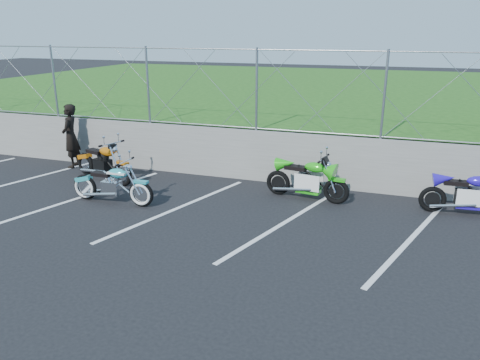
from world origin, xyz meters
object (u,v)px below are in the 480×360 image
(sportbike_green, at_px, (308,181))
(naked_orange, at_px, (104,164))
(cruiser_turquoise, at_px, (113,186))
(sportbike_blue, at_px, (469,196))
(person_standing, at_px, (71,136))

(sportbike_green, bearing_deg, naked_orange, -168.89)
(cruiser_turquoise, relative_size, sportbike_blue, 1.07)
(sportbike_blue, relative_size, person_standing, 1.07)
(sportbike_green, height_order, sportbike_blue, sportbike_green)
(naked_orange, relative_size, person_standing, 1.15)
(cruiser_turquoise, height_order, naked_orange, naked_orange)
(sportbike_green, height_order, person_standing, person_standing)
(cruiser_turquoise, height_order, person_standing, person_standing)
(person_standing, bearing_deg, cruiser_turquoise, 34.16)
(sportbike_blue, distance_m, person_standing, 10.13)
(naked_orange, distance_m, sportbike_green, 5.20)
(naked_orange, height_order, sportbike_green, naked_orange)
(cruiser_turquoise, xyz_separation_m, person_standing, (-2.73, 2.14, 0.48))
(naked_orange, bearing_deg, sportbike_blue, 20.80)
(cruiser_turquoise, distance_m, naked_orange, 1.77)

